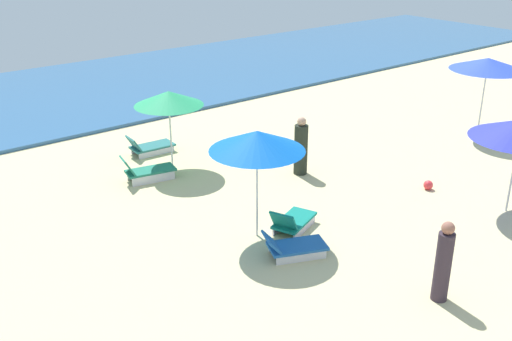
{
  "coord_description": "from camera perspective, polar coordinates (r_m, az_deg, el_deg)",
  "views": [
    {
      "loc": [
        -7.64,
        0.9,
        6.78
      ],
      "look_at": [
        0.71,
        11.4,
        1.14
      ],
      "focal_mm": 42.01,
      "sensor_mm": 36.0,
      "label": 1
    }
  ],
  "objects": [
    {
      "name": "beachgoer_2",
      "position": [
        17.06,
        4.3,
        2.17
      ],
      "size": [
        0.54,
        0.54,
        1.7
      ],
      "rotation": [
        0.0,
        0.0,
        5.68
      ],
      "color": "#22291F",
      "rests_on": "ground_plane"
    },
    {
      "name": "umbrella_8",
      "position": [
        17.14,
        -8.32,
        6.81
      ],
      "size": [
        1.97,
        1.97,
        2.34
      ],
      "color": "silver",
      "rests_on": "ground_plane"
    },
    {
      "name": "umbrella_0",
      "position": [
        13.03,
        0.11,
        2.84
      ],
      "size": [
        2.14,
        2.14,
        2.57
      ],
      "color": "silver",
      "rests_on": "ground_plane"
    },
    {
      "name": "lounge_chair_8_1",
      "position": [
        17.01,
        -10.36,
        -0.05
      ],
      "size": [
        1.56,
        0.86,
        0.78
      ],
      "rotation": [
        0.0,
        0.0,
        1.37
      ],
      "color": "silver",
      "rests_on": "ground_plane"
    },
    {
      "name": "umbrella_3",
      "position": [
        21.14,
        21.2,
        9.44
      ],
      "size": [
        2.43,
        2.43,
        2.64
      ],
      "color": "silver",
      "rests_on": "ground_plane"
    },
    {
      "name": "lounge_chair_0_0",
      "position": [
        14.09,
        3.47,
        -4.87
      ],
      "size": [
        1.47,
        1.07,
        0.71
      ],
      "rotation": [
        0.0,
        0.0,
        1.95
      ],
      "color": "silver",
      "rests_on": "ground_plane"
    },
    {
      "name": "lounge_chair_8_0",
      "position": [
        18.98,
        -10.13,
        2.26
      ],
      "size": [
        1.45,
        0.74,
        0.65
      ],
      "rotation": [
        0.0,
        0.0,
        1.52
      ],
      "color": "silver",
      "rests_on": "ground_plane"
    },
    {
      "name": "ocean",
      "position": [
        25.92,
        -20.14,
        6.38
      ],
      "size": [
        60.0,
        10.52,
        0.12
      ],
      "primitive_type": "cube",
      "color": "#305E8D",
      "rests_on": "ground_plane"
    },
    {
      "name": "lounge_chair_0_1",
      "position": [
        13.11,
        3.54,
        -7.24
      ],
      "size": [
        1.52,
        1.13,
        0.58
      ],
      "rotation": [
        0.0,
        0.0,
        1.17
      ],
      "color": "silver",
      "rests_on": "ground_plane"
    },
    {
      "name": "beach_ball_1",
      "position": [
        16.89,
        16.08,
        -1.34
      ],
      "size": [
        0.26,
        0.26,
        0.26
      ],
      "primitive_type": "sphere",
      "color": "#E7353B",
      "rests_on": "ground_plane"
    },
    {
      "name": "beachgoer_3",
      "position": [
        11.94,
        17.4,
        -8.42
      ],
      "size": [
        0.44,
        0.44,
        1.67
      ],
      "rotation": [
        0.0,
        0.0,
        2.46
      ],
      "color": "#342833",
      "rests_on": "ground_plane"
    }
  ]
}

